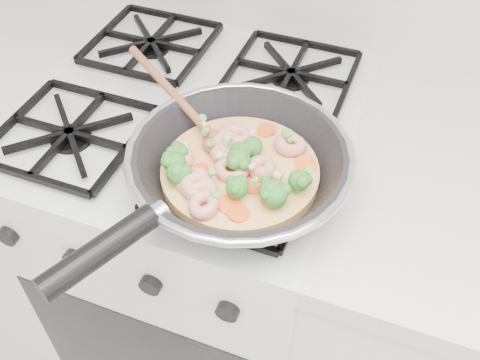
% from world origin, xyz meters
% --- Properties ---
extents(stove, '(0.60, 0.60, 0.92)m').
position_xyz_m(stove, '(0.00, 1.70, 0.46)').
color(stove, white).
rests_on(stove, ground).
extents(skillet, '(0.43, 0.48, 0.09)m').
position_xyz_m(skillet, '(0.16, 1.53, 0.96)').
color(skillet, black).
rests_on(skillet, stove).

